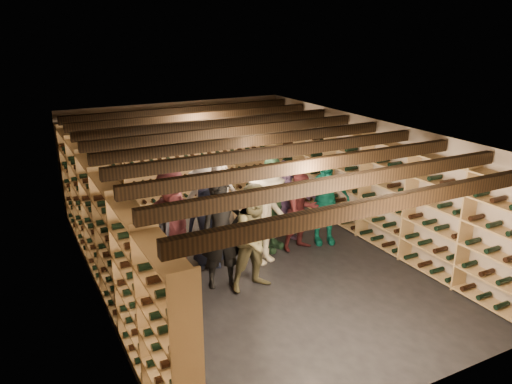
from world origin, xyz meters
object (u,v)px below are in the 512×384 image
at_px(crate_stack_right, 236,208).
at_px(person_12, 260,201).
at_px(person_6, 208,224).
at_px(person_1, 222,234).
at_px(crate_stack_left, 248,215).
at_px(person_0, 158,265).
at_px(person_7, 222,209).
at_px(person_9, 204,203).
at_px(person_10, 270,204).
at_px(person_4, 324,201).
at_px(person_3, 265,216).
at_px(person_5, 173,222).
at_px(person_11, 284,201).
at_px(person_8, 302,212).
at_px(person_2, 257,238).
at_px(crate_loose, 285,219).

xyz_separation_m(crate_stack_right, person_12, (-0.03, -1.23, 0.57)).
height_order(person_6, person_12, person_6).
xyz_separation_m(crate_stack_right, person_1, (-1.58, -2.84, 0.76)).
distance_m(crate_stack_left, person_0, 3.59).
xyz_separation_m(person_7, person_12, (1.04, 0.45, -0.15)).
distance_m(person_9, person_10, 1.36).
relative_size(person_4, person_7, 0.99).
xyz_separation_m(person_3, person_6, (-0.94, 0.39, -0.11)).
distance_m(person_0, person_10, 2.92).
height_order(crate_stack_left, person_5, person_5).
distance_m(person_3, person_11, 1.10).
xyz_separation_m(person_5, person_8, (2.50, -0.18, -0.19)).
relative_size(person_6, person_11, 0.96).
relative_size(person_8, person_11, 0.93).
bearing_deg(person_9, person_5, -113.98).
relative_size(person_7, person_11, 1.08).
bearing_deg(person_9, person_6, -88.50).
bearing_deg(person_7, person_9, 83.61).
bearing_deg(person_1, person_10, 43.10).
bearing_deg(person_6, person_11, 29.42).
bearing_deg(person_9, person_4, -9.87).
relative_size(person_6, person_7, 0.89).
xyz_separation_m(person_1, person_7, (0.52, 1.16, -0.04)).
height_order(person_3, person_6, person_3).
bearing_deg(person_2, person_3, 50.12).
bearing_deg(person_5, crate_stack_left, 21.64).
distance_m(person_0, person_4, 3.87).
bearing_deg(person_0, person_11, 45.77).
bearing_deg(person_8, person_9, 136.19).
bearing_deg(crate_loose, crate_stack_left, 180.00).
bearing_deg(person_4, person_2, -134.74).
bearing_deg(person_8, person_3, -173.00).
bearing_deg(person_7, crate_stack_right, 43.68).
bearing_deg(person_10, crate_stack_right, 60.73).
height_order(person_5, person_7, person_5).
bearing_deg(person_5, person_12, 13.77).
bearing_deg(person_3, crate_loose, 31.09).
relative_size(crate_stack_left, person_2, 0.38).
relative_size(person_0, person_4, 0.99).
height_order(person_2, person_10, person_10).
distance_m(person_10, person_12, 0.79).
height_order(person_4, person_10, person_10).
height_order(crate_loose, person_3, person_3).
relative_size(person_2, person_11, 1.09).
bearing_deg(person_12, crate_stack_right, 84.22).
bearing_deg(person_0, person_7, 61.21).
height_order(person_5, person_11, person_5).
distance_m(person_3, person_8, 0.93).
height_order(crate_stack_right, person_2, person_2).
bearing_deg(person_11, person_8, -76.04).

